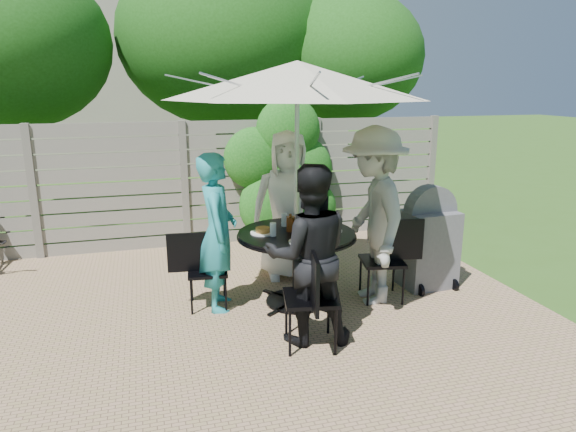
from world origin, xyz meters
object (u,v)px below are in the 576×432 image
object	(u,v)px
person_front	(309,256)
plate_left	(263,231)
patio_table	(297,254)
bbq_grill	(428,242)
syrup_jug	(290,224)
person_back	(288,206)
glass_left	(273,229)
plate_back	(292,221)
person_right	(373,217)
chair_left	(207,286)
glass_right	(319,223)
plate_right	(330,229)
glass_front	(310,232)
plate_front	(301,240)
umbrella	(297,80)
chair_front	(310,318)
chair_back	(286,254)
person_left	(218,233)
glass_back	(284,220)
coffee_cup	(303,221)
chair_right	(383,276)

from	to	relation	value
person_front	plate_left	size ratio (longest dim) A/B	6.45
patio_table	bbq_grill	xyz separation A→B (m)	(1.62, 0.06, -0.01)
syrup_jug	person_front	bearing A→B (deg)	-95.37
person_back	glass_left	distance (m)	0.97
plate_back	plate_left	world-z (taller)	same
person_right	chair_left	bearing A→B (deg)	-89.97
glass_right	patio_table	bearing A→B (deg)	-167.27
person_front	plate_right	size ratio (longest dim) A/B	6.45
glass_front	glass_right	xyz separation A→B (m)	(0.21, 0.33, 0.00)
patio_table	plate_front	bearing A→B (deg)	-99.27
person_back	plate_back	size ratio (longest dim) A/B	7.01
umbrella	chair_front	world-z (taller)	umbrella
glass_front	chair_left	bearing A→B (deg)	157.13
patio_table	person_back	distance (m)	0.90
umbrella	bbq_grill	bearing A→B (deg)	1.95
glass_right	bbq_grill	world-z (taller)	bbq_grill
patio_table	chair_back	size ratio (longest dim) A/B	1.72
plate_right	glass_front	bearing A→B (deg)	-143.77
person_left	glass_front	size ratio (longest dim) A/B	12.00
chair_back	person_right	world-z (taller)	person_right
umbrella	glass_back	size ratio (longest dim) A/B	21.68
person_left	syrup_jug	distance (m)	0.77
plate_left	glass_front	distance (m)	0.53
person_front	plate_front	distance (m)	0.47
plate_right	syrup_jug	world-z (taller)	syrup_jug
plate_back	glass_front	distance (m)	0.63
glass_right	plate_left	bearing A→B (deg)	-179.66
person_left	person_front	distance (m)	1.17
person_back	chair_left	world-z (taller)	person_back
chair_front	glass_front	distance (m)	0.93
patio_table	coffee_cup	bearing A→B (deg)	56.29
chair_back	chair_right	world-z (taller)	chair_right
glass_front	chair_right	bearing A→B (deg)	7.48
chair_back	plate_right	world-z (taller)	plate_right
glass_back	glass_left	size ratio (longest dim) A/B	1.00
chair_right	glass_right	size ratio (longest dim) A/B	6.61
patio_table	glass_left	world-z (taller)	glass_left
umbrella	syrup_jug	distance (m)	1.48
patio_table	plate_left	xyz separation A→B (m)	(-0.36, 0.06, 0.27)
chair_left	glass_front	distance (m)	1.27
chair_front	glass_left	world-z (taller)	chair_front
patio_table	plate_back	xyz separation A→B (m)	(0.06, 0.36, 0.27)
patio_table	umbrella	size ratio (longest dim) A/B	0.47
coffee_cup	umbrella	bearing A→B (deg)	-123.71
glass_left	bbq_grill	bearing A→B (deg)	3.53
glass_front	coffee_cup	distance (m)	0.48
patio_table	plate_right	bearing A→B (deg)	-9.27
patio_table	glass_right	size ratio (longest dim) A/B	10.21
coffee_cup	bbq_grill	distance (m)	1.53
chair_back	plate_front	distance (m)	1.45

